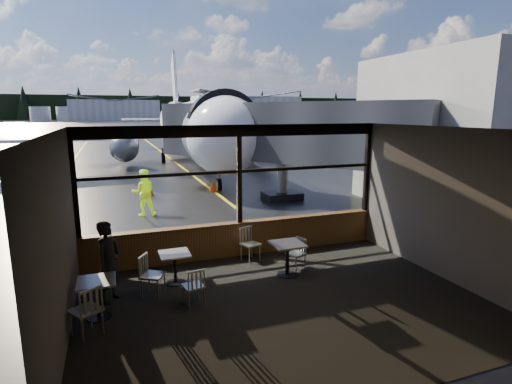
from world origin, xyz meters
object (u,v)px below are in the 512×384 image
cafe_table_left (98,299)px  chair_near_n (250,244)px  cone_wing (63,167)px  cone_extra (149,190)px  cafe_table_near (287,259)px  cone_nose (213,186)px  chair_left_s (86,311)px  cafe_table_mid (175,268)px  chair_mid_w (153,276)px  chair_near_e (296,254)px  passenger (109,262)px  chair_mid_s (193,286)px  airliner (190,94)px  jet_bridge (281,142)px  ground_crew (144,193)px

cafe_table_left → chair_near_n: chair_near_n is taller
cone_wing → cone_extra: bearing=-65.1°
cafe_table_near → cone_nose: size_ratio=1.46×
chair_near_n → chair_left_s: 4.52m
cone_extra → chair_near_n: bearing=-80.0°
cafe_table_near → chair_near_n: size_ratio=0.89×
cafe_table_mid → chair_mid_w: bearing=-137.8°
chair_near_e → passenger: 4.32m
chair_mid_s → chair_mid_w: (-0.71, 0.68, 0.05)m
cafe_table_near → chair_near_e: (0.35, 0.25, -0.00)m
airliner → cafe_table_near: bearing=-91.0°
chair_near_n → chair_mid_s: bearing=26.7°
jet_bridge → chair_near_n: bearing=-120.0°
cafe_table_near → chair_mid_s: chair_mid_s is taller
chair_near_n → chair_left_s: bearing=13.3°
ground_crew → cone_extra: (0.52, 3.70, -0.60)m
passenger → chair_mid_s: bearing=-82.5°
chair_near_e → jet_bridge: bearing=-40.1°
cafe_table_near → chair_mid_s: bearing=-163.0°
cafe_table_near → chair_mid_w: bearing=-179.2°
airliner → cone_wing: size_ratio=66.27×
jet_bridge → cafe_table_mid: jet_bridge is taller
chair_near_e → cafe_table_mid: bearing=66.8°
cone_extra → chair_near_e: bearing=-76.3°
chair_near_n → cone_wing: (-6.26, 19.39, -0.20)m
jet_bridge → chair_mid_w: bearing=-129.9°
chair_mid_s → chair_left_s: 2.01m
chair_left_s → passenger: bearing=39.6°
chair_mid_s → cone_extra: (0.20, 11.41, -0.13)m
jet_bridge → cone_nose: bearing=122.3°
cafe_table_mid → airliner: bearing=77.9°
chair_near_n → chair_mid_s: 2.68m
chair_near_e → cone_nose: (0.47, 10.33, -0.12)m
jet_bridge → chair_near_n: 7.26m
cafe_table_near → cafe_table_left: 4.21m
jet_bridge → chair_left_s: 11.34m
jet_bridge → chair_near_e: 7.73m
chair_mid_w → passenger: bearing=-65.9°
cafe_table_mid → ground_crew: (-0.13, 6.55, 0.50)m
jet_bridge → cone_nose: size_ratio=21.62×
chair_near_e → cone_wing: bearing=-0.2°
cafe_table_mid → chair_mid_s: size_ratio=0.90×
cone_extra → airliner: bearing=69.4°
cafe_table_mid → cafe_table_left: (-1.60, -1.05, 0.01)m
ground_crew → airliner: bearing=-106.7°
cafe_table_left → cone_nose: (4.99, 11.19, -0.10)m
jet_bridge → cone_nose: 4.62m
cafe_table_mid → cone_wing: (-4.20, 20.13, -0.11)m
chair_mid_s → cone_nose: size_ratio=1.48×
chair_near_e → ground_crew: 7.41m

